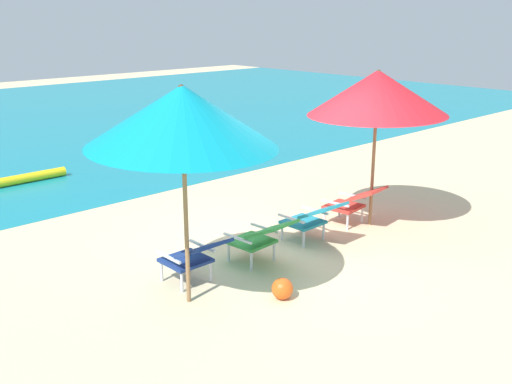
# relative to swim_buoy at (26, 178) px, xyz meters

# --- Properties ---
(ground_plane) EXTENTS (40.00, 40.00, 0.00)m
(ground_plane) POSITION_rel_swim_buoy_xyz_m (1.18, -1.79, -0.10)
(ground_plane) COLOR beige
(swim_buoy) EXTENTS (1.60, 0.18, 0.18)m
(swim_buoy) POSITION_rel_swim_buoy_xyz_m (0.00, 0.00, 0.00)
(swim_buoy) COLOR yellow
(swim_buoy) RESTS_ON ocean_band
(lounge_chair_far_left) EXTENTS (0.55, 0.87, 0.68)m
(lounge_chair_far_left) POSITION_rel_swim_buoy_xyz_m (-0.37, -5.91, 0.31)
(lounge_chair_far_left) COLOR navy
(lounge_chair_far_left) RESTS_ON ground_plane
(lounge_chair_near_left) EXTENTS (0.59, 0.91, 0.68)m
(lounge_chair_near_left) POSITION_rel_swim_buoy_xyz_m (0.66, -6.00, 0.31)
(lounge_chair_near_left) COLOR #338E3D
(lounge_chair_near_left) RESTS_ON ground_plane
(lounge_chair_near_right) EXTENTS (0.56, 0.88, 0.68)m
(lounge_chair_near_right) POSITION_rel_swim_buoy_xyz_m (1.71, -5.95, 0.31)
(lounge_chair_near_right) COLOR teal
(lounge_chair_near_right) RESTS_ON ground_plane
(lounge_chair_far_right) EXTENTS (0.64, 0.93, 0.68)m
(lounge_chair_far_right) POSITION_rel_swim_buoy_xyz_m (2.74, -5.90, 0.31)
(lounge_chair_far_right) COLOR red
(lounge_chair_far_right) RESTS_ON ground_plane
(beach_umbrella_left) EXTENTS (2.48, 2.50, 2.51)m
(beach_umbrella_left) POSITION_rel_swim_buoy_xyz_m (-0.67, -6.19, 2.05)
(beach_umbrella_left) COLOR olive
(beach_umbrella_left) RESTS_ON ground_plane
(beach_umbrella_right) EXTENTS (2.92, 2.92, 2.42)m
(beach_umbrella_right) POSITION_rel_swim_buoy_xyz_m (2.97, -6.05, 1.97)
(beach_umbrella_right) COLOR olive
(beach_umbrella_right) RESTS_ON ground_plane
(beach_ball) EXTENTS (0.25, 0.25, 0.25)m
(beach_ball) POSITION_rel_swim_buoy_xyz_m (0.17, -6.88, 0.03)
(beach_ball) COLOR #EA5619
(beach_ball) RESTS_ON ground_plane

